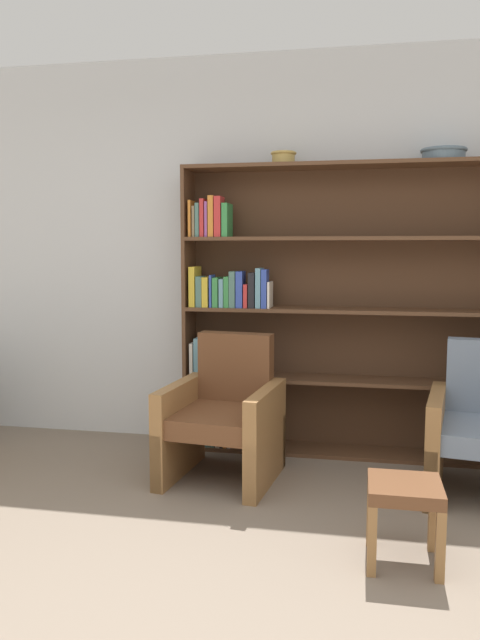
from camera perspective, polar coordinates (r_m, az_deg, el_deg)
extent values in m
cube|color=silver|center=(4.45, 5.10, 6.10)|extent=(12.00, 0.06, 2.75)
cube|color=brown|center=(4.42, -4.67, 1.00)|extent=(0.02, 0.30, 1.97)
cube|color=brown|center=(4.27, 10.57, 13.78)|extent=(2.26, 0.30, 0.02)
cube|color=brown|center=(4.46, 10.03, -11.80)|extent=(2.26, 0.30, 0.03)
cube|color=#492F1E|center=(4.40, 10.32, 0.89)|extent=(2.26, 0.01, 1.97)
cube|color=#669EB2|center=(4.51, -4.21, -10.02)|extent=(0.03, 0.13, 0.20)
cube|color=black|center=(4.52, -3.71, -10.05)|extent=(0.03, 0.17, 0.19)
cube|color=#994C99|center=(4.50, -3.25, -9.74)|extent=(0.04, 0.16, 0.24)
cube|color=#4C756B|center=(4.48, -2.81, -9.83)|extent=(0.04, 0.13, 0.24)
cube|color=#4C756B|center=(4.48, -2.37, -10.25)|extent=(0.02, 0.13, 0.18)
cube|color=white|center=(4.48, -1.90, -9.95)|extent=(0.03, 0.16, 0.22)
cube|color=black|center=(4.49, -1.51, -10.22)|extent=(0.02, 0.18, 0.18)
cube|color=orange|center=(4.48, -1.17, -9.82)|extent=(0.02, 0.19, 0.24)
cube|color=#B2A899|center=(4.46, -0.83, -9.97)|extent=(0.02, 0.17, 0.23)
cube|color=brown|center=(4.33, 10.17, -5.45)|extent=(2.26, 0.30, 0.02)
cube|color=white|center=(4.41, -4.23, -3.47)|extent=(0.02, 0.17, 0.23)
cube|color=#669EB2|center=(4.40, -3.72, -3.26)|extent=(0.04, 0.18, 0.26)
cube|color=gold|center=(4.37, -3.35, -3.40)|extent=(0.02, 0.13, 0.25)
cube|color=#7F6B4C|center=(4.39, -2.82, -3.85)|extent=(0.04, 0.18, 0.18)
cube|color=#334CB2|center=(4.38, -2.45, -3.44)|extent=(0.02, 0.18, 0.24)
cube|color=#334CB2|center=(4.38, -2.09, -3.77)|extent=(0.03, 0.18, 0.19)
cube|color=white|center=(4.37, -1.58, -3.39)|extent=(0.03, 0.19, 0.25)
cube|color=red|center=(4.34, -1.19, -3.66)|extent=(0.03, 0.13, 0.22)
cube|color=#4C756B|center=(4.34, -0.60, -3.51)|extent=(0.04, 0.16, 0.24)
cube|color=white|center=(4.33, -0.17, -4.05)|extent=(0.02, 0.15, 0.16)
cube|color=#B2A899|center=(4.32, 0.16, -3.33)|extent=(0.02, 0.15, 0.28)
cube|color=#7F6B4C|center=(4.31, 0.43, -3.49)|extent=(0.02, 0.14, 0.26)
cube|color=orange|center=(4.33, 0.91, -3.44)|extent=(0.04, 0.19, 0.26)
cube|color=#669EB2|center=(4.31, 1.33, -4.10)|extent=(0.02, 0.15, 0.17)
cube|color=#334CB2|center=(4.31, 1.70, -3.40)|extent=(0.02, 0.18, 0.27)
cube|color=brown|center=(4.25, 10.30, 0.87)|extent=(2.26, 0.30, 0.02)
cube|color=gold|center=(4.36, -4.13, 3.08)|extent=(0.04, 0.20, 0.28)
cube|color=#4C756B|center=(4.32, -3.60, 2.62)|extent=(0.04, 0.14, 0.21)
cube|color=gold|center=(4.33, -2.98, 2.59)|extent=(0.04, 0.18, 0.20)
cube|color=#334CB2|center=(4.30, -2.56, 2.67)|extent=(0.02, 0.13, 0.22)
cube|color=#388C47|center=(4.31, -2.08, 2.57)|extent=(0.04, 0.16, 0.20)
cube|color=#669EB2|center=(4.28, -1.59, 2.49)|extent=(0.03, 0.13, 0.19)
cube|color=#388C47|center=(4.29, -1.08, 2.60)|extent=(0.03, 0.16, 0.21)
cube|color=#4C756B|center=(4.26, -0.61, 2.82)|extent=(0.04, 0.12, 0.25)
cube|color=#334CB2|center=(4.26, 0.06, 2.82)|extent=(0.04, 0.14, 0.25)
cube|color=red|center=(4.25, 0.63, 2.23)|extent=(0.03, 0.14, 0.16)
cube|color=black|center=(4.25, 1.18, 2.76)|extent=(0.04, 0.16, 0.24)
cube|color=#669EB2|center=(4.26, 1.82, 2.96)|extent=(0.03, 0.18, 0.27)
cube|color=#334CB2|center=(4.22, 2.30, 2.88)|extent=(0.04, 0.12, 0.26)
cube|color=white|center=(4.25, 2.77, 2.33)|extent=(0.02, 0.18, 0.18)
cube|color=brown|center=(4.23, 10.43, 7.34)|extent=(2.26, 0.30, 0.02)
cube|color=orange|center=(4.33, -4.43, 9.20)|extent=(0.02, 0.14, 0.25)
cube|color=#7F6B4C|center=(4.33, -4.07, 8.95)|extent=(0.02, 0.15, 0.21)
cube|color=#4C756B|center=(4.34, -3.68, 9.08)|extent=(0.03, 0.18, 0.23)
cube|color=red|center=(4.31, -3.35, 9.28)|extent=(0.03, 0.13, 0.26)
cube|color=#994C99|center=(4.33, -2.87, 9.14)|extent=(0.02, 0.19, 0.24)
cube|color=orange|center=(4.32, -2.43, 9.41)|extent=(0.04, 0.20, 0.28)
cube|color=red|center=(4.29, -1.91, 9.41)|extent=(0.04, 0.14, 0.27)
cube|color=#388C47|center=(4.30, -1.18, 9.09)|extent=(0.04, 0.19, 0.22)
cylinder|color=tan|center=(4.31, 3.99, 14.51)|extent=(0.15, 0.15, 0.08)
torus|color=tan|center=(4.31, 3.99, 14.96)|extent=(0.17, 0.17, 0.02)
cylinder|color=slate|center=(4.30, 18.11, 14.14)|extent=(0.27, 0.27, 0.07)
torus|color=slate|center=(4.31, 18.12, 14.52)|extent=(0.29, 0.29, 0.02)
cube|color=olive|center=(3.54, 1.09, -13.90)|extent=(0.08, 0.08, 0.34)
cube|color=olive|center=(3.74, -7.53, -12.85)|extent=(0.08, 0.08, 0.34)
cube|color=olive|center=(4.10, 3.58, -11.03)|extent=(0.08, 0.08, 0.34)
cube|color=olive|center=(4.27, -3.98, -10.31)|extent=(0.08, 0.08, 0.34)
cube|color=brown|center=(3.84, -1.71, -9.10)|extent=(0.55, 0.69, 0.12)
cube|color=brown|center=(4.04, -0.39, -4.48)|extent=(0.49, 0.18, 0.47)
cube|color=olive|center=(3.78, 2.37, -10.63)|extent=(0.16, 0.68, 0.58)
cube|color=olive|center=(3.96, -5.58, -9.86)|extent=(0.16, 0.68, 0.58)
cube|color=olive|center=(3.59, 17.02, -13.89)|extent=(0.08, 0.08, 0.34)
cube|color=olive|center=(4.17, 17.51, -11.02)|extent=(0.08, 0.08, 0.34)
cube|color=olive|center=(3.84, 17.42, -10.66)|extent=(0.19, 0.68, 0.58)
cube|color=olive|center=(3.16, 11.89, -16.92)|extent=(0.04, 0.04, 0.31)
cube|color=olive|center=(3.18, 17.23, -16.93)|extent=(0.04, 0.04, 0.31)
cube|color=olive|center=(2.91, 11.97, -19.14)|extent=(0.04, 0.04, 0.31)
cube|color=olive|center=(2.93, 17.85, -19.13)|extent=(0.04, 0.04, 0.31)
cube|color=brown|center=(2.97, 14.85, -14.71)|extent=(0.32, 0.32, 0.06)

